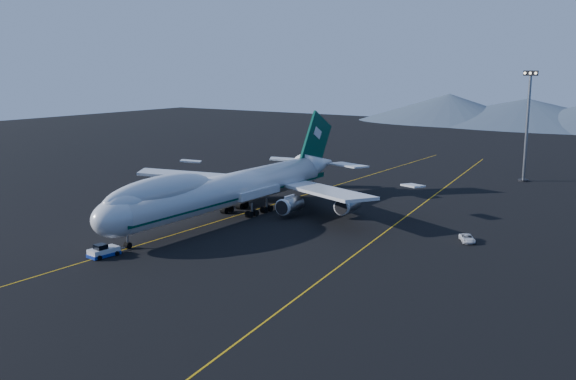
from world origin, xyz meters
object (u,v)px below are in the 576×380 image
Objects in this scene: boeing_747 at (230,189)px; floodlight_mast at (527,126)px; service_van at (467,238)px; pushback_tug at (104,252)px.

boeing_747 is 84.22m from floodlight_mast.
boeing_747 reaches higher than service_van.
floodlight_mast is (-7.49, 66.23, 13.76)m from service_van.
pushback_tug is at bearing -89.48° from boeing_747.
service_van is (44.90, 8.74, -5.17)m from boeing_747.
service_van is 0.16× the size of floodlight_mast.
pushback_tug reaches higher than service_van.
boeing_747 is at bearing -116.52° from floodlight_mast.
pushback_tug is (0.29, -31.72, -5.15)m from boeing_747.
floodlight_mast is at bearing 63.48° from boeing_747.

